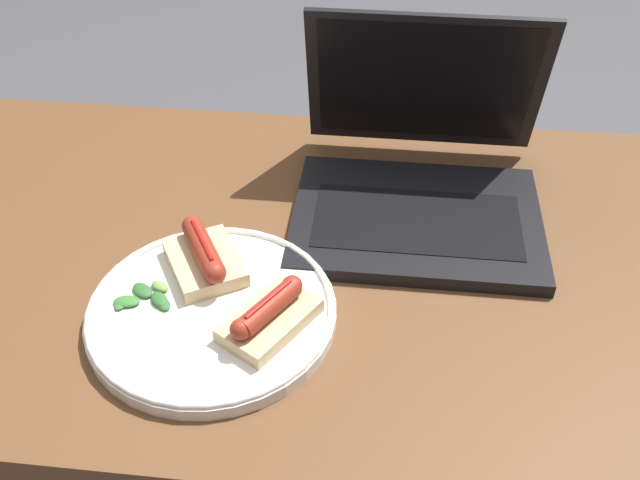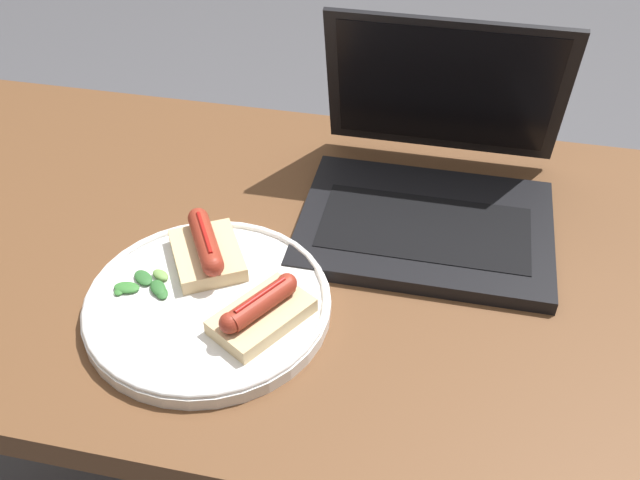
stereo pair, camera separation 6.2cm
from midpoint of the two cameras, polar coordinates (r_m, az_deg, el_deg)
desk at (r=0.95m, az=-0.05°, el=-5.43°), size 1.30×0.64×0.75m
laptop at (r=0.93m, az=10.78°, el=4.28°), size 0.31×0.30×0.23m
plate at (r=0.80m, az=-6.76°, el=-5.10°), size 0.27×0.27×0.02m
sausage_toast_left at (r=0.83m, az=-6.97°, el=-0.83°), size 0.11×0.12×0.05m
sausage_toast_middle at (r=0.76m, az=-2.49°, el=-5.80°), size 0.11×0.12×0.04m
salad_pile at (r=0.82m, az=-11.70°, el=-3.57°), size 0.07×0.05×0.01m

